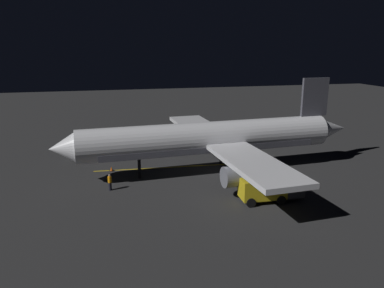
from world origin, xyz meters
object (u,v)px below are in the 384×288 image
object	(u,v)px
baggage_truck	(97,149)
traffic_cone_near_right	(111,158)
catering_truck	(268,189)
airliner	(213,139)
traffic_cone_near_left	(112,169)
ground_crew_worker	(110,182)

from	to	relation	value
baggage_truck	traffic_cone_near_right	world-z (taller)	baggage_truck
baggage_truck	catering_truck	bearing A→B (deg)	-139.62
airliner	traffic_cone_near_right	xyz separation A→B (m)	(7.56, 11.79, -3.69)
airliner	catering_truck	bearing A→B (deg)	-165.54
airliner	traffic_cone_near_left	world-z (taller)	airliner
airliner	baggage_truck	bearing A→B (deg)	56.45
baggage_truck	traffic_cone_near_left	distance (m)	6.33
baggage_truck	catering_truck	world-z (taller)	catering_truck
traffic_cone_near_right	catering_truck	bearing A→B (deg)	-140.57
baggage_truck	ground_crew_worker	xyz separation A→B (m)	(-12.29, -1.27, -0.32)
catering_truck	traffic_cone_near_right	world-z (taller)	catering_truck
airliner	baggage_truck	size ratio (longest dim) A/B	5.97
airliner	traffic_cone_near_right	distance (m)	14.48
ground_crew_worker	traffic_cone_near_left	bearing A→B (deg)	-3.09
airliner	catering_truck	size ratio (longest dim) A/B	5.94
traffic_cone_near_left	traffic_cone_near_right	world-z (taller)	same
baggage_truck	traffic_cone_near_left	size ratio (longest dim) A/B	11.16
baggage_truck	ground_crew_worker	bearing A→B (deg)	-174.12
catering_truck	ground_crew_worker	world-z (taller)	catering_truck
airliner	catering_truck	world-z (taller)	airliner
traffic_cone_near_left	baggage_truck	bearing A→B (deg)	14.84
baggage_truck	traffic_cone_near_left	world-z (taller)	baggage_truck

